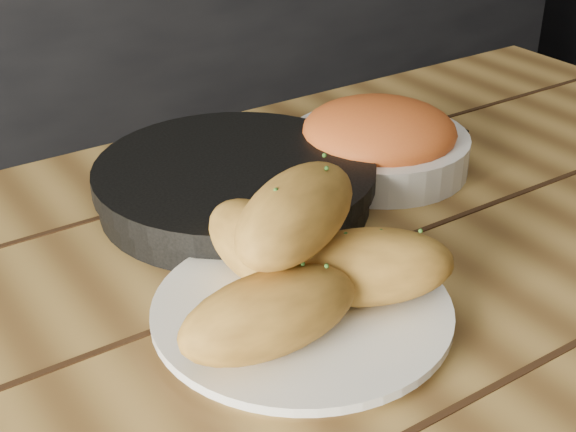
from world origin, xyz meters
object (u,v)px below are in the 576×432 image
(plate, at_px, (302,313))
(skillet, at_px, (237,183))
(bread_rolls, at_px, (299,260))
(bowl, at_px, (379,141))

(plate, xyz_separation_m, skillet, (0.06, 0.21, 0.01))
(bread_rolls, distance_m, bowl, 0.31)
(skillet, relative_size, bowl, 2.09)
(bread_rolls, height_order, skillet, bread_rolls)
(plate, bearing_deg, bread_rolls, -149.04)
(bread_rolls, height_order, bowl, bread_rolls)
(skillet, distance_m, bowl, 0.18)
(plate, height_order, bread_rolls, bread_rolls)
(skillet, bearing_deg, bowl, -4.76)
(plate, distance_m, bowl, 0.31)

